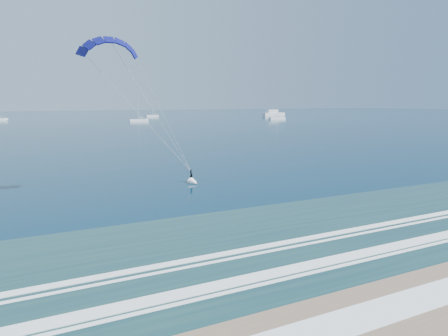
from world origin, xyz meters
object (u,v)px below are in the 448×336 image
kitesurfer_rig (154,112)px  motor_yacht (273,114)px  sailboat_5 (277,118)px  sailboat_3 (139,120)px  sailboat_4 (152,116)px

kitesurfer_rig → motor_yacht: size_ratio=1.10×
sailboat_5 → sailboat_3: bearing=172.1°
kitesurfer_rig → sailboat_3: bearing=76.4°
kitesurfer_rig → sailboat_4: 219.83m
sailboat_3 → sailboat_5: (75.95, -10.53, 0.00)m
motor_yacht → sailboat_3: size_ratio=1.26×
sailboat_3 → sailboat_4: 60.21m
motor_yacht → sailboat_3: sailboat_3 is taller
kitesurfer_rig → sailboat_4: size_ratio=1.62×
kitesurfer_rig → sailboat_5: 184.32m
sailboat_3 → sailboat_5: size_ratio=0.96×
kitesurfer_rig → sailboat_3: 160.21m
motor_yacht → sailboat_5: 51.71m
motor_yacht → sailboat_5: sailboat_5 is taller
kitesurfer_rig → sailboat_5: (113.48, 145.01, -8.22)m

